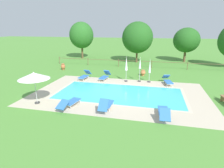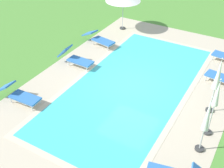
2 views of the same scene
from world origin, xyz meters
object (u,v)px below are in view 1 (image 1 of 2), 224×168
Objects in this scene: terracotta_urn_by_tree at (63,67)px; tree_east_mid at (186,40)px; sun_lounger_south_mid at (106,104)px; patio_umbrella_open_foreground at (34,76)px; sun_lounger_north_near_steps at (105,76)px; sun_lounger_north_end at (164,112)px; terracotta_urn_near_fence at (143,73)px; patio_umbrella_closed_row_mid_west at (150,68)px; tree_far_west at (137,38)px; tree_west_mid at (81,35)px; patio_umbrella_closed_row_centre at (140,66)px; patio_umbrella_closed_row_west at (126,65)px; sun_lounger_north_mid at (70,102)px; sun_lounger_north_far at (168,80)px; sun_lounger_south_near_corner at (85,75)px.

terracotta_urn_by_tree is 18.51m from tree_east_mid.
patio_umbrella_open_foreground is at bearing -179.18° from sun_lounger_south_mid.
sun_lounger_north_near_steps is at bearing 106.09° from sun_lounger_south_mid.
sun_lounger_north_end is 9.90m from terracotta_urn_near_fence.
patio_umbrella_closed_row_mid_west is 0.39× the size of tree_far_west.
patio_umbrella_closed_row_centre is at bearing -48.28° from tree_west_mid.
tree_west_mid is at bearing 127.59° from patio_umbrella_closed_row_west.
patio_umbrella_closed_row_west reaches higher than patio_umbrella_open_foreground.
sun_lounger_north_end is 2.60× the size of terracotta_urn_by_tree.
patio_umbrella_closed_row_centre is at bearing 178.63° from patio_umbrella_closed_row_mid_west.
patio_umbrella_closed_row_mid_west reaches higher than sun_lounger_south_mid.
sun_lounger_north_mid is 18.10m from tree_far_west.
tree_west_mid reaches higher than tree_far_west.
tree_east_mid is at bearing 79.22° from sun_lounger_north_end.
tree_far_west reaches higher than sun_lounger_south_mid.
terracotta_urn_near_fence is at bearing 107.28° from patio_umbrella_closed_row_mid_west.
patio_umbrella_open_foreground is 10.82m from terracotta_urn_by_tree.
sun_lounger_north_mid is 1.03× the size of sun_lounger_north_far.
patio_umbrella_closed_row_west is 0.41× the size of tree_west_mid.
tree_far_west is at bearing 40.49° from terracotta_urn_by_tree.
sun_lounger_north_mid is 9.68m from sun_lounger_north_far.
tree_west_mid is (-13.57, 12.47, 3.49)m from sun_lounger_north_far.
patio_umbrella_closed_row_centre is (-2.07, 7.31, 1.20)m from sun_lounger_north_end.
sun_lounger_south_near_corner reaches higher than terracotta_urn_by_tree.
patio_umbrella_closed_row_west is 1.32m from patio_umbrella_closed_row_centre.
sun_lounger_south_near_corner is 0.87× the size of patio_umbrella_closed_row_mid_west.
terracotta_urn_near_fence is (5.80, 2.74, -0.03)m from sun_lounger_south_near_corner.
patio_umbrella_closed_row_west is 3.15× the size of terracotta_urn_by_tree.
sun_lounger_north_far is 0.92× the size of patio_umbrella_open_foreground.
sun_lounger_south_near_corner is 7.04m from patio_umbrella_open_foreground.
sun_lounger_north_far is 3.25× the size of terracotta_urn_near_fence.
patio_umbrella_open_foreground is 18.31m from tree_far_west.
patio_umbrella_closed_row_mid_west is 17.21m from tree_west_mid.
sun_lounger_north_mid is 0.94× the size of patio_umbrella_open_foreground.
sun_lounger_north_far is at bearing -5.33° from patio_umbrella_closed_row_centre.
tree_west_mid reaches higher than terracotta_urn_by_tree.
sun_lounger_north_near_steps is 4.59m from patio_umbrella_closed_row_mid_west.
patio_umbrella_closed_row_centre is 0.47× the size of tree_east_mid.
sun_lounger_north_near_steps is 15.98m from tree_east_mid.
sun_lounger_south_mid is (1.99, -6.91, 0.00)m from sun_lounger_north_near_steps.
sun_lounger_south_mid is at bearing -58.64° from sun_lounger_south_near_corner.
tree_east_mid is at bearing 63.40° from sun_lounger_north_mid.
sun_lounger_north_far is at bearing -46.91° from terracotta_urn_near_fence.
patio_umbrella_closed_row_west reaches higher than sun_lounger_south_near_corner.
sun_lounger_north_far is at bearing -14.93° from terracotta_urn_by_tree.
patio_umbrella_closed_row_west is 15.91m from tree_west_mid.
sun_lounger_north_far reaches higher than terracotta_urn_by_tree.
patio_umbrella_closed_row_mid_west is (2.24, 0.23, -0.20)m from patio_umbrella_closed_row_west.
sun_lounger_north_far is 8.29m from sun_lounger_south_near_corner.
tree_far_west is (-0.04, 10.61, 2.07)m from patio_umbrella_closed_row_west.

